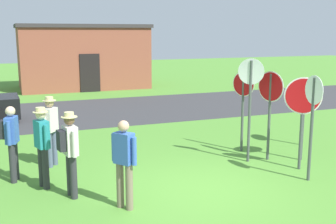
# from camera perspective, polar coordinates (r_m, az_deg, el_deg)

# --- Properties ---
(ground_plane) EXTENTS (80.00, 80.00, 0.00)m
(ground_plane) POSITION_cam_1_polar(r_m,az_deg,el_deg) (8.86, 4.60, -10.74)
(ground_plane) COLOR #518E33
(street_asphalt) EXTENTS (60.00, 6.40, 0.01)m
(street_asphalt) POSITION_cam_1_polar(r_m,az_deg,el_deg) (17.71, -9.15, 0.15)
(street_asphalt) COLOR #38383A
(street_asphalt) RESTS_ON ground
(building_background) EXTENTS (7.41, 4.36, 3.70)m
(building_background) POSITION_cam_1_polar(r_m,az_deg,el_deg) (25.38, -11.62, 7.50)
(building_background) COLOR brown
(building_background) RESTS_ON ground
(stop_sign_rear_right) EXTENTS (0.24, 0.75, 2.30)m
(stop_sign_rear_right) POSITION_cam_1_polar(r_m,az_deg,el_deg) (10.84, 13.82, 1.65)
(stop_sign_rear_right) COLOR #474C4C
(stop_sign_rear_right) RESTS_ON ground
(stop_sign_leaning_right) EXTENTS (0.76, 0.21, 2.15)m
(stop_sign_leaning_right) POSITION_cam_1_polar(r_m,az_deg,el_deg) (11.07, 18.13, 1.06)
(stop_sign_leaning_right) COLOR #474C4C
(stop_sign_leaning_right) RESTS_ON ground
(stop_sign_tallest) EXTENTS (0.48, 0.45, 2.63)m
(stop_sign_tallest) POSITION_cam_1_polar(r_m,az_deg,el_deg) (10.55, 11.21, 2.45)
(stop_sign_tallest) COLOR #474C4C
(stop_sign_tallest) RESTS_ON ground
(stop_sign_far_back) EXTENTS (0.74, 0.54, 2.23)m
(stop_sign_far_back) POSITION_cam_1_polar(r_m,az_deg,el_deg) (10.33, 17.97, 0.73)
(stop_sign_far_back) COLOR #474C4C
(stop_sign_far_back) RESTS_ON ground
(stop_sign_nearest) EXTENTS (0.38, 0.58, 1.90)m
(stop_sign_nearest) POSITION_cam_1_polar(r_m,az_deg,el_deg) (12.62, 18.12, 1.30)
(stop_sign_nearest) COLOR #474C4C
(stop_sign_nearest) RESTS_ON ground
(stop_sign_center_cluster) EXTENTS (0.30, 0.63, 2.22)m
(stop_sign_center_cluster) POSITION_cam_1_polar(r_m,az_deg,el_deg) (11.53, 10.24, 1.94)
(stop_sign_center_cluster) COLOR #474C4C
(stop_sign_center_cluster) RESTS_ON ground
(stop_sign_low_front) EXTENTS (0.08, 0.63, 2.35)m
(stop_sign_low_front) POSITION_cam_1_polar(r_m,az_deg,el_deg) (9.55, 19.22, 0.06)
(stop_sign_low_front) COLOR #474C4C
(stop_sign_low_front) RESTS_ON ground
(person_holding_notes) EXTENTS (0.42, 0.55, 1.69)m
(person_holding_notes) POSITION_cam_1_polar(r_m,az_deg,el_deg) (9.72, -20.70, -3.39)
(person_holding_notes) COLOR #2D2D33
(person_holding_notes) RESTS_ON ground
(person_with_sunhat) EXTENTS (0.39, 0.48, 1.69)m
(person_with_sunhat) POSITION_cam_1_polar(r_m,az_deg,el_deg) (7.75, -6.04, -6.52)
(person_with_sunhat) COLOR #7A6B56
(person_with_sunhat) RESTS_ON ground
(person_in_dark_shirt) EXTENTS (0.42, 0.56, 1.74)m
(person_in_dark_shirt) POSITION_cam_1_polar(r_m,az_deg,el_deg) (8.44, -13.35, -4.89)
(person_in_dark_shirt) COLOR #2D2D33
(person_in_dark_shirt) RESTS_ON ground
(person_near_signs) EXTENTS (0.47, 0.48, 1.74)m
(person_near_signs) POSITION_cam_1_polar(r_m,az_deg,el_deg) (10.53, -15.89, -1.87)
(person_near_signs) COLOR #4C5670
(person_near_signs) RESTS_ON ground
(person_in_blue) EXTENTS (0.32, 0.55, 1.74)m
(person_in_blue) POSITION_cam_1_polar(r_m,az_deg,el_deg) (9.11, -16.86, -4.06)
(person_in_blue) COLOR #2D2D33
(person_in_blue) RESTS_ON ground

